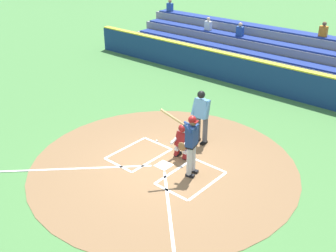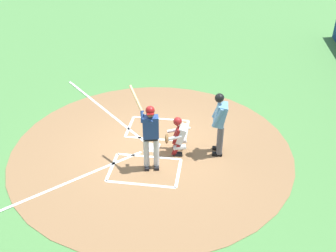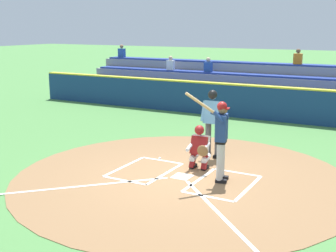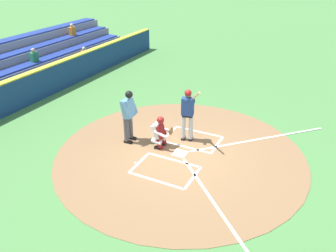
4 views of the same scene
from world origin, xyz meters
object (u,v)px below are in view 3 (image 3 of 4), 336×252
catcher (200,146)px  plate_umpire (213,119)px  baseball (160,158)px  batter (221,135)px

catcher → plate_umpire: bearing=-83.1°
catcher → baseball: bearing=-9.5°
batter → catcher: size_ratio=1.88×
plate_umpire → baseball: 1.79m
catcher → plate_umpire: plate_umpire is taller
plate_umpire → catcher: bearing=96.9°
plate_umpire → baseball: bearing=38.3°
batter → catcher: bearing=-37.8°
batter → plate_umpire: size_ratio=1.14×
plate_umpire → baseball: plate_umpire is taller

